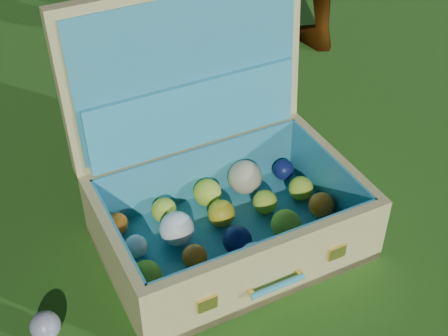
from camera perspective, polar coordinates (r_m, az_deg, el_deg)
ground at (r=1.40m, az=2.70°, el=-12.12°), size 60.00×60.00×0.00m
stray_ball at (r=1.37m, az=-16.03°, el=-13.71°), size 0.06×0.06×0.06m
suitcase at (r=1.46m, az=-0.77°, el=-0.77°), size 0.69×0.60×0.57m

